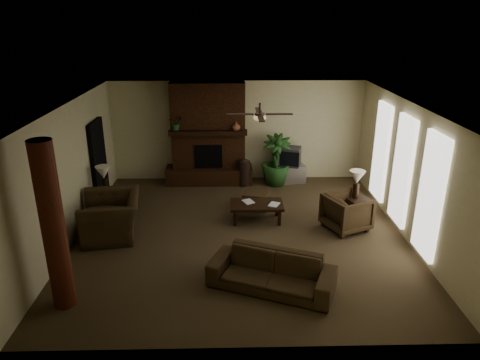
{
  "coord_description": "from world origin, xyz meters",
  "views": [
    {
      "loc": [
        -0.22,
        -8.56,
        4.49
      ],
      "look_at": [
        0.0,
        0.4,
        1.1
      ],
      "focal_mm": 33.0,
      "sensor_mm": 36.0,
      "label": 1
    }
  ],
  "objects_px": {
    "side_table_left": "(107,203)",
    "lamp_right": "(357,179)",
    "armchair_right": "(347,210)",
    "side_table_right": "(355,208)",
    "sofa": "(272,266)",
    "tv_stand": "(289,173)",
    "coffee_table": "(257,206)",
    "ottoman": "(256,199)",
    "floor_plant": "(276,171)",
    "armchair_left": "(111,210)",
    "lamp_left": "(104,174)",
    "floor_vase": "(244,170)",
    "log_column": "(53,228)"
  },
  "relations": [
    {
      "from": "floor_plant",
      "to": "lamp_right",
      "type": "relative_size",
      "value": 2.17
    },
    {
      "from": "coffee_table",
      "to": "tv_stand",
      "type": "bearing_deg",
      "value": 66.7
    },
    {
      "from": "sofa",
      "to": "tv_stand",
      "type": "relative_size",
      "value": 2.53
    },
    {
      "from": "armchair_right",
      "to": "floor_vase",
      "type": "relative_size",
      "value": 1.15
    },
    {
      "from": "ottoman",
      "to": "side_table_left",
      "type": "xyz_separation_m",
      "value": [
        -3.57,
        -0.28,
        0.08
      ]
    },
    {
      "from": "armchair_left",
      "to": "ottoman",
      "type": "bearing_deg",
      "value": 104.31
    },
    {
      "from": "lamp_left",
      "to": "lamp_right",
      "type": "bearing_deg",
      "value": -4.56
    },
    {
      "from": "floor_plant",
      "to": "lamp_left",
      "type": "height_order",
      "value": "lamp_left"
    },
    {
      "from": "armchair_left",
      "to": "side_table_left",
      "type": "relative_size",
      "value": 2.48
    },
    {
      "from": "coffee_table",
      "to": "floor_plant",
      "type": "distance_m",
      "value": 2.43
    },
    {
      "from": "side_table_left",
      "to": "lamp_right",
      "type": "relative_size",
      "value": 0.85
    },
    {
      "from": "armchair_right",
      "to": "lamp_left",
      "type": "xyz_separation_m",
      "value": [
        -5.5,
        0.93,
        0.56
      ]
    },
    {
      "from": "tv_stand",
      "to": "ottoman",
      "type": "bearing_deg",
      "value": -132.87
    },
    {
      "from": "armchair_right",
      "to": "floor_plant",
      "type": "height_order",
      "value": "armchair_right"
    },
    {
      "from": "armchair_left",
      "to": "side_table_right",
      "type": "bearing_deg",
      "value": 87.17
    },
    {
      "from": "log_column",
      "to": "ottoman",
      "type": "height_order",
      "value": "log_column"
    },
    {
      "from": "log_column",
      "to": "side_table_left",
      "type": "relative_size",
      "value": 5.09
    },
    {
      "from": "log_column",
      "to": "sofa",
      "type": "height_order",
      "value": "log_column"
    },
    {
      "from": "armchair_right",
      "to": "coffee_table",
      "type": "distance_m",
      "value": 2.01
    },
    {
      "from": "sofa",
      "to": "floor_vase",
      "type": "relative_size",
      "value": 2.79
    },
    {
      "from": "sofa",
      "to": "floor_vase",
      "type": "bearing_deg",
      "value": 115.69
    },
    {
      "from": "coffee_table",
      "to": "floor_plant",
      "type": "xyz_separation_m",
      "value": [
        0.67,
        2.33,
        0.02
      ]
    },
    {
      "from": "coffee_table",
      "to": "lamp_left",
      "type": "xyz_separation_m",
      "value": [
        -3.54,
        0.46,
        0.63
      ]
    },
    {
      "from": "tv_stand",
      "to": "side_table_right",
      "type": "distance_m",
      "value": 2.77
    },
    {
      "from": "floor_vase",
      "to": "side_table_left",
      "type": "relative_size",
      "value": 1.4
    },
    {
      "from": "side_table_left",
      "to": "coffee_table",
      "type": "bearing_deg",
      "value": -7.91
    },
    {
      "from": "side_table_left",
      "to": "lamp_right",
      "type": "height_order",
      "value": "lamp_right"
    },
    {
      "from": "sofa",
      "to": "floor_vase",
      "type": "height_order",
      "value": "sofa"
    },
    {
      "from": "floor_plant",
      "to": "side_table_left",
      "type": "distance_m",
      "value": 4.6
    },
    {
      "from": "armchair_left",
      "to": "coffee_table",
      "type": "distance_m",
      "value": 3.21
    },
    {
      "from": "armchair_right",
      "to": "ottoman",
      "type": "xyz_separation_m",
      "value": [
        -1.93,
        1.23,
        -0.24
      ]
    },
    {
      "from": "floor_vase",
      "to": "side_table_left",
      "type": "bearing_deg",
      "value": -151.86
    },
    {
      "from": "side_table_right",
      "to": "armchair_right",
      "type": "bearing_deg",
      "value": -125.19
    },
    {
      "from": "armchair_right",
      "to": "side_table_right",
      "type": "distance_m",
      "value": 0.6
    },
    {
      "from": "ottoman",
      "to": "lamp_right",
      "type": "relative_size",
      "value": 0.92
    },
    {
      "from": "floor_plant",
      "to": "floor_vase",
      "type": "bearing_deg",
      "value": -175.91
    },
    {
      "from": "sofa",
      "to": "lamp_right",
      "type": "distance_m",
      "value": 3.48
    },
    {
      "from": "floor_vase",
      "to": "side_table_right",
      "type": "relative_size",
      "value": 1.4
    },
    {
      "from": "side_table_left",
      "to": "sofa",
      "type": "bearing_deg",
      "value": -40.97
    },
    {
      "from": "floor_plant",
      "to": "sofa",
      "type": "bearing_deg",
      "value": -96.52
    },
    {
      "from": "floor_vase",
      "to": "lamp_left",
      "type": "relative_size",
      "value": 1.18
    },
    {
      "from": "side_table_left",
      "to": "lamp_left",
      "type": "distance_m",
      "value": 0.73
    },
    {
      "from": "coffee_table",
      "to": "ottoman",
      "type": "bearing_deg",
      "value": 87.43
    },
    {
      "from": "log_column",
      "to": "floor_vase",
      "type": "distance_m",
      "value": 6.24
    },
    {
      "from": "side_table_left",
      "to": "floor_vase",
      "type": "bearing_deg",
      "value": 28.14
    },
    {
      "from": "coffee_table",
      "to": "side_table_left",
      "type": "xyz_separation_m",
      "value": [
        -3.54,
        0.49,
        -0.1
      ]
    },
    {
      "from": "coffee_table",
      "to": "side_table_left",
      "type": "bearing_deg",
      "value": 172.09
    },
    {
      "from": "lamp_left",
      "to": "sofa",
      "type": "bearing_deg",
      "value": -40.72
    },
    {
      "from": "armchair_right",
      "to": "floor_plant",
      "type": "distance_m",
      "value": 3.08
    },
    {
      "from": "lamp_right",
      "to": "log_column",
      "type": "bearing_deg",
      "value": -151.38
    }
  ]
}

